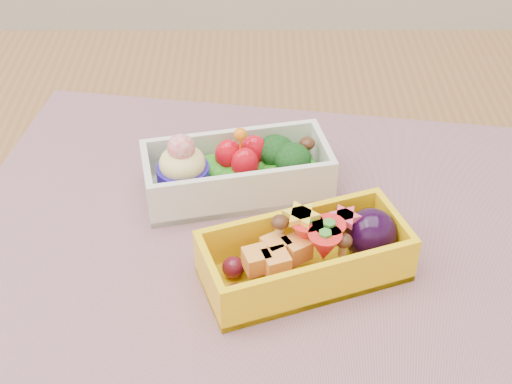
{
  "coord_description": "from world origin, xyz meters",
  "views": [
    {
      "loc": [
        -0.01,
        -0.53,
        1.21
      ],
      "look_at": [
        -0.01,
        -0.01,
        0.79
      ],
      "focal_mm": 50.62,
      "sensor_mm": 36.0,
      "label": 1
    }
  ],
  "objects_px": {
    "placemat": "(248,227)",
    "bento_white": "(236,171)",
    "table": "(266,287)",
    "bento_yellow": "(309,254)"
  },
  "relations": [
    {
      "from": "placemat",
      "to": "bento_white",
      "type": "height_order",
      "value": "bento_white"
    },
    {
      "from": "placemat",
      "to": "table",
      "type": "bearing_deg",
      "value": 42.54
    },
    {
      "from": "table",
      "to": "bento_yellow",
      "type": "height_order",
      "value": "bento_yellow"
    },
    {
      "from": "table",
      "to": "bento_white",
      "type": "xyz_separation_m",
      "value": [
        -0.03,
        0.04,
        0.13
      ]
    },
    {
      "from": "bento_white",
      "to": "placemat",
      "type": "bearing_deg",
      "value": -89.21
    },
    {
      "from": "placemat",
      "to": "bento_white",
      "type": "xyz_separation_m",
      "value": [
        -0.01,
        0.05,
        0.03
      ]
    },
    {
      "from": "placemat",
      "to": "bento_white",
      "type": "relative_size",
      "value": 2.81
    },
    {
      "from": "table",
      "to": "bento_white",
      "type": "bearing_deg",
      "value": 129.64
    },
    {
      "from": "placemat",
      "to": "bento_yellow",
      "type": "distance_m",
      "value": 0.09
    },
    {
      "from": "placemat",
      "to": "bento_yellow",
      "type": "height_order",
      "value": "bento_yellow"
    }
  ]
}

